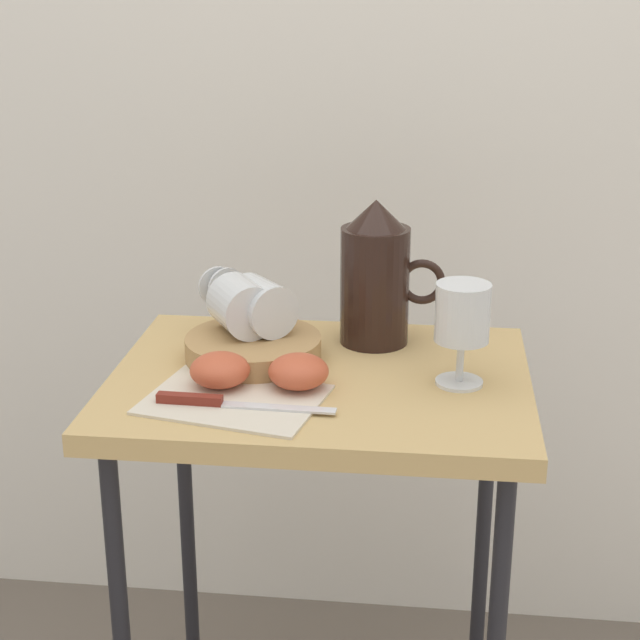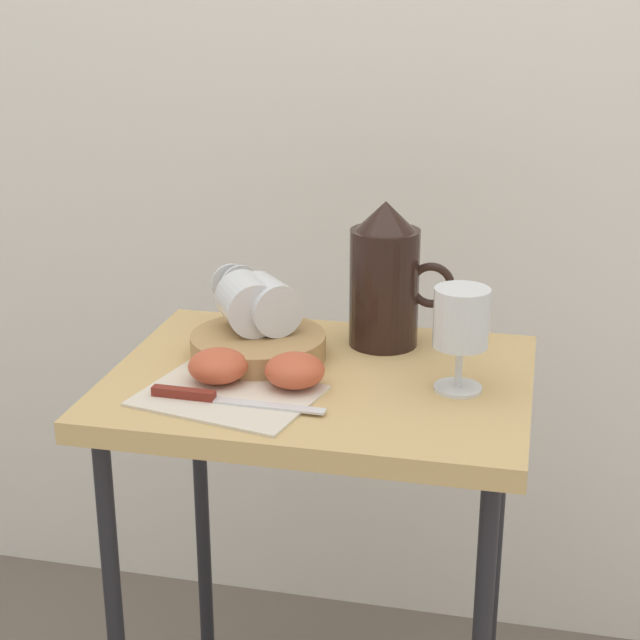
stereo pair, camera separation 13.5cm
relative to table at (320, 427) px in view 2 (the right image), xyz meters
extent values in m
cube|color=silver|center=(0.00, 0.53, 0.37)|extent=(2.40, 0.03, 2.03)
cube|color=tan|center=(0.00, 0.00, 0.06)|extent=(0.57, 0.44, 0.03)
cylinder|color=black|center=(-0.25, 0.18, -0.30)|extent=(0.02, 0.02, 0.70)
cylinder|color=black|center=(0.25, 0.18, -0.30)|extent=(0.02, 0.02, 0.70)
cube|color=beige|center=(-0.10, -0.10, 0.08)|extent=(0.25, 0.21, 0.00)
cylinder|color=#AD8451|center=(-0.10, 0.04, 0.10)|extent=(0.19, 0.19, 0.03)
cylinder|color=black|center=(0.06, 0.14, 0.17)|extent=(0.10, 0.10, 0.17)
cylinder|color=orange|center=(0.06, 0.14, 0.13)|extent=(0.09, 0.09, 0.10)
cone|color=black|center=(0.06, 0.14, 0.27)|extent=(0.09, 0.09, 0.04)
torus|color=black|center=(0.13, 0.14, 0.17)|extent=(0.07, 0.01, 0.07)
cylinder|color=silver|center=(0.19, -0.01, 0.08)|extent=(0.06, 0.06, 0.00)
cylinder|color=silver|center=(0.19, -0.01, 0.11)|extent=(0.01, 0.01, 0.06)
cylinder|color=silver|center=(0.19, -0.01, 0.18)|extent=(0.07, 0.07, 0.08)
cylinder|color=orange|center=(0.19, -0.01, 0.16)|extent=(0.06, 0.06, 0.04)
cylinder|color=silver|center=(-0.12, 0.06, 0.15)|extent=(0.11, 0.11, 0.08)
cylinder|color=silver|center=(-0.16, 0.12, 0.15)|extent=(0.04, 0.06, 0.01)
cylinder|color=silver|center=(-0.17, 0.15, 0.15)|extent=(0.05, 0.04, 0.06)
cylinder|color=silver|center=(-0.09, 0.07, 0.15)|extent=(0.11, 0.11, 0.08)
cylinder|color=silver|center=(-0.14, 0.12, 0.15)|extent=(0.05, 0.05, 0.01)
cylinder|color=silver|center=(-0.16, 0.15, 0.15)|extent=(0.05, 0.04, 0.06)
ellipsoid|color=#C15133|center=(-0.13, -0.06, 0.11)|extent=(0.08, 0.08, 0.04)
ellipsoid|color=#C15133|center=(-0.02, -0.05, 0.11)|extent=(0.08, 0.08, 0.04)
cube|color=silver|center=(-0.04, -0.12, 0.08)|extent=(0.15, 0.02, 0.00)
cube|color=maroon|center=(-0.15, -0.12, 0.09)|extent=(0.09, 0.02, 0.01)
camera|label=1|loc=(0.15, -1.26, 0.61)|focal=56.48mm
camera|label=2|loc=(0.28, -1.24, 0.61)|focal=56.48mm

